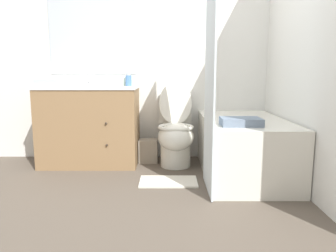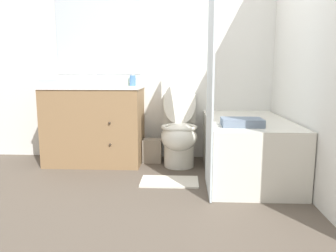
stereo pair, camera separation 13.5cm
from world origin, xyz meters
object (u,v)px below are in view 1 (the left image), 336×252
object	(u,v)px
bathtub	(245,147)
soap_dispenser	(130,80)
bath_mat	(170,182)
toilet	(177,133)
bath_towel_folded	(243,122)
wastebasket	(150,151)
vanity_cabinet	(92,124)
tissue_box	(127,82)
hand_towel_folded	(49,83)
sink_faucet	(94,82)

from	to	relation	value
bathtub	soap_dispenser	world-z (taller)	soap_dispenser
bathtub	bath_mat	world-z (taller)	bathtub
toilet	bath_towel_folded	xyz separation A→B (m)	(0.54, -0.71, 0.24)
wastebasket	bath_towel_folded	world-z (taller)	bath_towel_folded
bath_towel_folded	bath_mat	size ratio (longest dim) A/B	0.64
vanity_cabinet	tissue_box	distance (m)	0.61
toilet	bathtub	size ratio (longest dim) A/B	0.66
tissue_box	bath_towel_folded	bearing A→B (deg)	-37.86
hand_towel_folded	bath_towel_folded	distance (m)	1.96
sink_faucet	bath_towel_folded	size ratio (longest dim) A/B	0.42
vanity_cabinet	bathtub	world-z (taller)	vanity_cabinet
tissue_box	hand_towel_folded	distance (m)	0.79
vanity_cabinet	toilet	xyz separation A→B (m)	(0.93, -0.08, -0.09)
hand_towel_folded	bath_towel_folded	world-z (taller)	hand_towel_folded
toilet	bath_mat	size ratio (longest dim) A/B	1.70
vanity_cabinet	tissue_box	world-z (taller)	tissue_box
bath_towel_folded	wastebasket	bearing A→B (deg)	134.82
tissue_box	hand_towel_folded	world-z (taller)	tissue_box
hand_towel_folded	bath_towel_folded	size ratio (longest dim) A/B	0.67
soap_dispenser	hand_towel_folded	distance (m)	0.82
tissue_box	bath_towel_folded	world-z (taller)	tissue_box
bath_mat	vanity_cabinet	bearing A→B (deg)	143.31
sink_faucet	tissue_box	world-z (taller)	sink_faucet
bath_mat	toilet	bearing A→B (deg)	82.05
toilet	bath_towel_folded	distance (m)	0.92
sink_faucet	bathtub	distance (m)	1.81
tissue_box	bath_towel_folded	distance (m)	1.41
vanity_cabinet	bathtub	distance (m)	1.65
hand_towel_folded	bath_mat	xyz separation A→B (m)	(1.23, -0.46, -0.88)
vanity_cabinet	tissue_box	bearing A→B (deg)	7.60
vanity_cabinet	soap_dispenser	distance (m)	0.65
soap_dispenser	bathtub	bearing A→B (deg)	-16.82
soap_dispenser	hand_towel_folded	xyz separation A→B (m)	(-0.81, -0.13, -0.03)
sink_faucet	bath_mat	size ratio (longest dim) A/B	0.27
sink_faucet	bath_towel_folded	distance (m)	1.80
wastebasket	bath_mat	bearing A→B (deg)	-71.97
vanity_cabinet	tissue_box	xyz separation A→B (m)	(0.39, 0.05, 0.46)
sink_faucet	vanity_cabinet	bearing A→B (deg)	-90.00
soap_dispenser	tissue_box	bearing A→B (deg)	116.33
toilet	soap_dispenser	size ratio (longest dim) A/B	6.38
tissue_box	bath_towel_folded	size ratio (longest dim) A/B	0.39
sink_faucet	bath_towel_folded	xyz separation A→B (m)	(1.47, -0.99, -0.30)
sink_faucet	bathtub	bearing A→B (deg)	-20.42
toilet	bathtub	world-z (taller)	toilet
vanity_cabinet	hand_towel_folded	bearing A→B (deg)	-154.02
vanity_cabinet	sink_faucet	xyz separation A→B (m)	(-0.00, 0.20, 0.46)
sink_faucet	soap_dispenser	xyz separation A→B (m)	(0.44, -0.24, 0.03)
soap_dispenser	bath_towel_folded	world-z (taller)	soap_dispenser
toilet	bath_towel_folded	bearing A→B (deg)	-53.01
sink_faucet	hand_towel_folded	distance (m)	0.53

